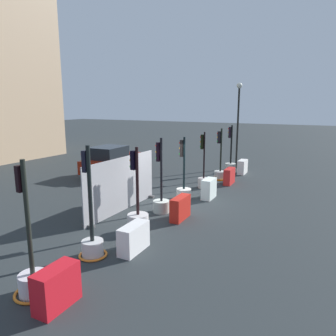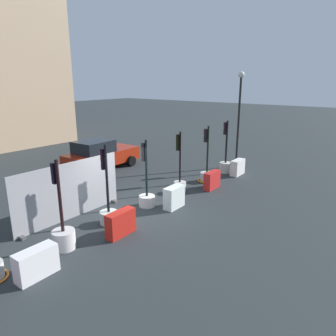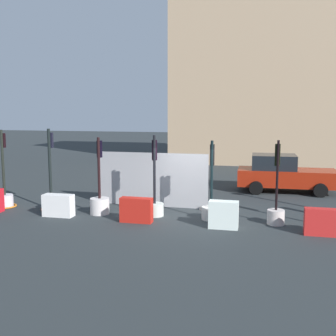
% 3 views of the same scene
% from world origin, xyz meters
% --- Properties ---
extents(ground_plane, '(120.00, 120.00, 0.00)m').
position_xyz_m(ground_plane, '(0.00, 0.00, 0.00)').
color(ground_plane, '#292F31').
extents(traffic_light_0, '(0.90, 0.90, 3.11)m').
position_xyz_m(traffic_light_0, '(-7.39, -0.15, 0.47)').
color(traffic_light_0, silver).
rests_on(traffic_light_0, ground_plane).
extents(traffic_light_1, '(0.81, 0.81, 3.17)m').
position_xyz_m(traffic_light_1, '(-5.34, -0.09, 0.56)').
color(traffic_light_1, silver).
rests_on(traffic_light_1, ground_plane).
extents(traffic_light_2, '(0.71, 0.71, 2.88)m').
position_xyz_m(traffic_light_2, '(-3.22, -0.25, 0.50)').
color(traffic_light_2, silver).
rests_on(traffic_light_2, ground_plane).
extents(traffic_light_3, '(0.67, 0.67, 2.97)m').
position_xyz_m(traffic_light_3, '(-1.15, -0.01, 0.52)').
color(traffic_light_3, beige).
rests_on(traffic_light_3, ground_plane).
extents(traffic_light_4, '(0.67, 0.67, 2.82)m').
position_xyz_m(traffic_light_4, '(0.94, -0.02, 0.49)').
color(traffic_light_4, silver).
rests_on(traffic_light_4, ground_plane).
extents(traffic_light_5, '(0.58, 0.58, 2.87)m').
position_xyz_m(traffic_light_5, '(3.17, -0.10, 0.56)').
color(traffic_light_5, beige).
rests_on(traffic_light_5, ground_plane).
extents(construction_barrier_1, '(1.13, 0.47, 0.81)m').
position_xyz_m(construction_barrier_1, '(-4.54, -0.96, 0.41)').
color(construction_barrier_1, white).
rests_on(construction_barrier_1, ground_plane).
extents(construction_barrier_2, '(1.13, 0.40, 0.86)m').
position_xyz_m(construction_barrier_2, '(-1.52, -1.02, 0.43)').
color(construction_barrier_2, red).
rests_on(construction_barrier_2, ground_plane).
extents(construction_barrier_3, '(0.97, 0.45, 0.91)m').
position_xyz_m(construction_barrier_3, '(1.50, -1.03, 0.46)').
color(construction_barrier_3, white).
rests_on(construction_barrier_3, ground_plane).
extents(construction_barrier_4, '(1.07, 0.39, 0.85)m').
position_xyz_m(construction_barrier_4, '(4.55, -1.06, 0.42)').
color(construction_barrier_4, red).
rests_on(construction_barrier_4, ground_plane).
extents(car_red_compact, '(4.63, 2.40, 1.78)m').
position_xyz_m(car_red_compact, '(3.54, 5.92, 0.86)').
color(car_red_compact, maroon).
rests_on(car_red_compact, ground_plane).
extents(building_main_facade, '(13.33, 7.00, 13.73)m').
position_xyz_m(building_main_facade, '(1.99, 18.08, 6.89)').
color(building_main_facade, tan).
rests_on(building_main_facade, ground_plane).
extents(site_fence_panel, '(4.58, 0.50, 2.18)m').
position_xyz_m(site_fence_panel, '(-1.68, 1.48, 1.05)').
color(site_fence_panel, '#A09FA2').
rests_on(site_fence_panel, ground_plane).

